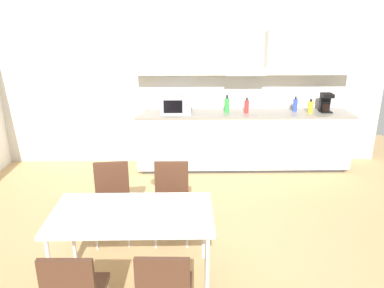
# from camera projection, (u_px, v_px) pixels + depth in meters

# --- Properties ---
(ground_plane) EXTENTS (8.59, 8.13, 0.02)m
(ground_plane) POSITION_uv_depth(u_px,v_px,m) (172.00, 255.00, 3.98)
(ground_plane) COLOR tan
(wall_back) EXTENTS (6.88, 0.10, 2.66)m
(wall_back) POSITION_uv_depth(u_px,v_px,m) (176.00, 84.00, 6.15)
(wall_back) COLOR silver
(wall_back) RESTS_ON ground_plane
(kitchen_counter) EXTENTS (3.43, 0.63, 0.93)m
(kitchen_counter) POSITION_uv_depth(u_px,v_px,m) (242.00, 140.00, 6.12)
(kitchen_counter) COLOR #333333
(kitchen_counter) RESTS_ON ground_plane
(backsplash_tile) EXTENTS (3.41, 0.02, 0.54)m
(backsplash_tile) POSITION_uv_depth(u_px,v_px,m) (242.00, 92.00, 6.15)
(backsplash_tile) COLOR silver
(backsplash_tile) RESTS_ON kitchen_counter
(upper_wall_cabinets) EXTENTS (3.41, 0.40, 0.66)m
(upper_wall_cabinets) POSITION_uv_depth(u_px,v_px,m) (245.00, 53.00, 5.79)
(upper_wall_cabinets) COLOR silver
(microwave) EXTENTS (0.48, 0.35, 0.28)m
(microwave) POSITION_uv_depth(u_px,v_px,m) (176.00, 104.00, 5.90)
(microwave) COLOR #ADADB2
(microwave) RESTS_ON kitchen_counter
(coffee_maker) EXTENTS (0.18, 0.19, 0.30)m
(coffee_maker) POSITION_uv_depth(u_px,v_px,m) (326.00, 103.00, 5.96)
(coffee_maker) COLOR black
(coffee_maker) RESTS_ON kitchen_counter
(bottle_red) EXTENTS (0.07, 0.07, 0.25)m
(bottle_red) POSITION_uv_depth(u_px,v_px,m) (247.00, 106.00, 5.90)
(bottle_red) COLOR red
(bottle_red) RESTS_ON kitchen_counter
(bottle_green) EXTENTS (0.08, 0.08, 0.28)m
(bottle_green) POSITION_uv_depth(u_px,v_px,m) (227.00, 105.00, 5.91)
(bottle_green) COLOR green
(bottle_green) RESTS_ON kitchen_counter
(bottle_yellow) EXTENTS (0.08, 0.08, 0.22)m
(bottle_yellow) POSITION_uv_depth(u_px,v_px,m) (310.00, 107.00, 5.91)
(bottle_yellow) COLOR yellow
(bottle_yellow) RESTS_ON kitchen_counter
(bottle_blue) EXTENTS (0.07, 0.07, 0.24)m
(bottle_blue) POSITION_uv_depth(u_px,v_px,m) (295.00, 105.00, 6.00)
(bottle_blue) COLOR blue
(bottle_blue) RESTS_ON kitchen_counter
(dining_table) EXTENTS (1.45, 0.77, 0.73)m
(dining_table) POSITION_uv_depth(u_px,v_px,m) (132.00, 217.00, 3.38)
(dining_table) COLOR white
(dining_table) RESTS_ON ground_plane
(chair_far_left) EXTENTS (0.44, 0.44, 0.87)m
(chair_far_left) POSITION_uv_depth(u_px,v_px,m) (112.00, 194.00, 4.15)
(chair_far_left) COLOR #4C2D1E
(chair_far_left) RESTS_ON ground_plane
(chair_far_right) EXTENTS (0.40, 0.40, 0.87)m
(chair_far_right) POSITION_uv_depth(u_px,v_px,m) (171.00, 193.00, 4.16)
(chair_far_right) COLOR #4C2D1E
(chair_far_right) RESTS_ON ground_plane
(pendant_lamp) EXTENTS (0.32, 0.32, 0.22)m
(pendant_lamp) POSITION_uv_depth(u_px,v_px,m) (125.00, 98.00, 3.02)
(pendant_lamp) COLOR silver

